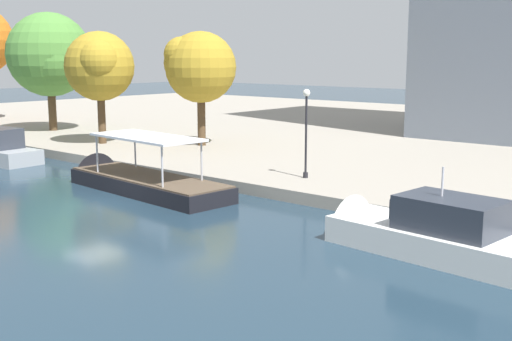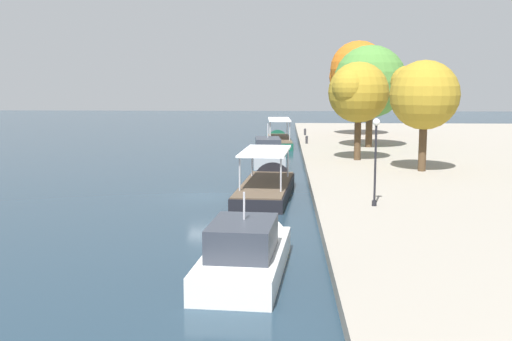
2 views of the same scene
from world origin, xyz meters
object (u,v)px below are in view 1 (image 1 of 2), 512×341
Objects in this scene: tour_boat_2 at (136,184)px; tree_1 at (51,56)px; motor_yacht_3 at (419,237)px; tree_2 at (196,66)px; lamp_post at (306,125)px; tree_0 at (101,67)px.

tree_1 is (-23.17, 9.68, 6.82)m from tour_boat_2.
tree_2 reaches higher than motor_yacht_3.
tree_2 reaches higher than lamp_post.
tree_1 is at bearing -18.22° from tour_boat_2.
tree_0 is at bearing -25.27° from tour_boat_2.
lamp_post is 30.53m from tree_1.
tree_1 is 16.37m from tree_2.
lamp_post is at bearing -6.85° from tree_1.
motor_yacht_3 is 12.24m from lamp_post.
motor_yacht_3 is (16.90, -0.36, 0.23)m from tour_boat_2.
tree_0 is at bearing -146.89° from tree_2.
tree_0 is (-29.88, 7.77, 5.82)m from motor_yacht_3.
tree_1 is at bearing 167.45° from tree_0.
motor_yacht_3 is 1.10× the size of tree_2.
lamp_post reaches higher than motor_yacht_3.
tree_0 reaches higher than tree_2.
motor_yacht_3 is 27.19m from tree_2.
tree_2 is (-13.83, 5.31, 2.91)m from lamp_post.
tour_boat_2 is 16.90m from motor_yacht_3.
tree_0 reaches higher than motor_yacht_3.
tree_1 reaches higher than lamp_post.
lamp_post is (-9.98, 6.42, 2.98)m from motor_yacht_3.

